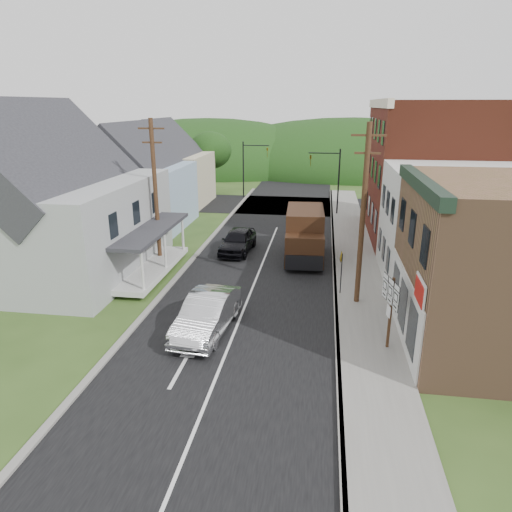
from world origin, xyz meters
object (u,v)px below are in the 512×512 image
at_px(silver_sedan, 207,314).
at_px(dark_sedan, 238,241).
at_px(delivery_van, 305,235).
at_px(warning_sign, 341,266).
at_px(route_sign_cluster, 390,303).

xyz_separation_m(silver_sedan, dark_sedan, (-0.80, 11.66, -0.05)).
height_order(silver_sedan, delivery_van, delivery_van).
xyz_separation_m(dark_sedan, warning_sign, (6.78, -6.64, 0.85)).
distance_m(dark_sedan, route_sign_cluster, 14.93).
distance_m(silver_sedan, dark_sedan, 11.69).
distance_m(dark_sedan, warning_sign, 9.53).
height_order(route_sign_cluster, warning_sign, route_sign_cluster).
distance_m(route_sign_cluster, warning_sign, 5.83).
bearing_deg(warning_sign, delivery_van, 125.25).
bearing_deg(route_sign_cluster, silver_sedan, 163.59).
relative_size(dark_sedan, route_sign_cluster, 1.54).
relative_size(delivery_van, warning_sign, 2.52).
relative_size(dark_sedan, delivery_van, 0.80).
distance_m(silver_sedan, delivery_van, 11.49).
bearing_deg(warning_sign, dark_sedan, 150.21).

